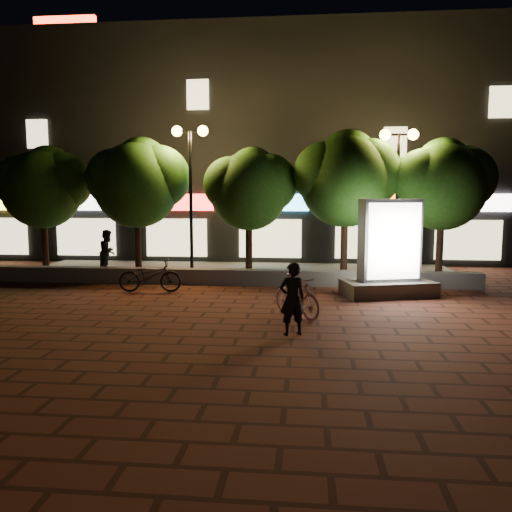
# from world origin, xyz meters

# --- Properties ---
(ground) EXTENTS (80.00, 80.00, 0.00)m
(ground) POSITION_xyz_m (0.00, 0.00, 0.00)
(ground) COLOR #4E2418
(ground) RESTS_ON ground
(retaining_wall) EXTENTS (16.00, 0.45, 0.50)m
(retaining_wall) POSITION_xyz_m (0.00, 4.00, 0.25)
(retaining_wall) COLOR #64625D
(retaining_wall) RESTS_ON ground
(sidewalk) EXTENTS (16.00, 5.00, 0.08)m
(sidewalk) POSITION_xyz_m (0.00, 6.50, 0.04)
(sidewalk) COLOR #64625D
(sidewalk) RESTS_ON ground
(building_block) EXTENTS (28.00, 8.12, 11.30)m
(building_block) POSITION_xyz_m (-0.01, 12.99, 5.00)
(building_block) COLOR black
(building_block) RESTS_ON ground
(tree_far_left) EXTENTS (3.36, 2.80, 4.63)m
(tree_far_left) POSITION_xyz_m (-6.95, 5.46, 3.29)
(tree_far_left) COLOR black
(tree_far_left) RESTS_ON sidewalk
(tree_left) EXTENTS (3.60, 3.00, 4.89)m
(tree_left) POSITION_xyz_m (-3.45, 5.46, 3.44)
(tree_left) COLOR black
(tree_left) RESTS_ON sidewalk
(tree_mid) EXTENTS (3.24, 2.70, 4.50)m
(tree_mid) POSITION_xyz_m (0.55, 5.46, 3.22)
(tree_mid) COLOR black
(tree_mid) RESTS_ON sidewalk
(tree_right) EXTENTS (3.72, 3.10, 5.07)m
(tree_right) POSITION_xyz_m (3.86, 5.46, 3.57)
(tree_right) COLOR black
(tree_right) RESTS_ON sidewalk
(tree_far_right) EXTENTS (3.48, 2.90, 4.76)m
(tree_far_right) POSITION_xyz_m (7.05, 5.46, 3.37)
(tree_far_right) COLOR black
(tree_far_right) RESTS_ON sidewalk
(street_lamp_left) EXTENTS (1.26, 0.36, 5.18)m
(street_lamp_left) POSITION_xyz_m (-1.50, 5.20, 4.03)
(street_lamp_left) COLOR black
(street_lamp_left) RESTS_ON sidewalk
(street_lamp_right) EXTENTS (1.26, 0.36, 4.98)m
(street_lamp_right) POSITION_xyz_m (5.50, 5.20, 3.89)
(street_lamp_right) COLOR black
(street_lamp_right) RESTS_ON sidewalk
(ad_kiosk) EXTENTS (2.84, 1.95, 2.80)m
(ad_kiosk) POSITION_xyz_m (4.89, 2.63, 1.13)
(ad_kiosk) COLOR #64625D
(ad_kiosk) RESTS_ON ground
(scooter_pink) EXTENTS (1.43, 1.63, 1.02)m
(scooter_pink) POSITION_xyz_m (2.29, -0.27, 0.51)
(scooter_pink) COLOR #C9869E
(scooter_pink) RESTS_ON ground
(rider) EXTENTS (0.65, 0.54, 1.54)m
(rider) POSITION_xyz_m (2.22, -1.87, 0.77)
(rider) COLOR black
(rider) RESTS_ON ground
(scooter_parked) EXTENTS (1.94, 0.81, 0.99)m
(scooter_parked) POSITION_xyz_m (-2.16, 2.47, 0.50)
(scooter_parked) COLOR black
(scooter_parked) RESTS_ON ground
(pedestrian) EXTENTS (0.61, 0.78, 1.59)m
(pedestrian) POSITION_xyz_m (-4.60, 5.34, 0.88)
(pedestrian) COLOR black
(pedestrian) RESTS_ON sidewalk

